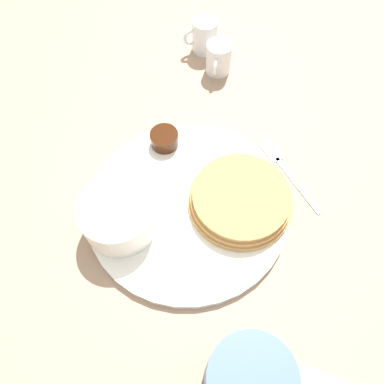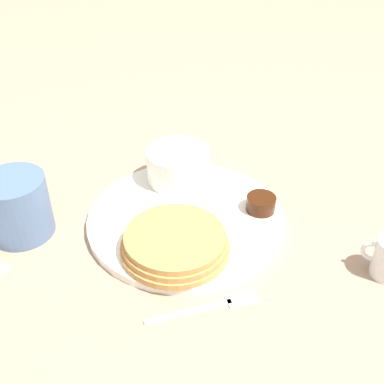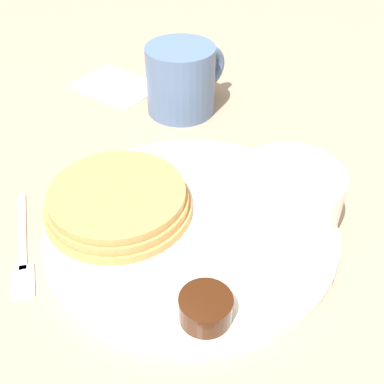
{
  "view_description": "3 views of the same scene",
  "coord_description": "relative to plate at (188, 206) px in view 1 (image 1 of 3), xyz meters",
  "views": [
    {
      "loc": [
        -0.12,
        0.21,
        0.48
      ],
      "look_at": [
        -0.0,
        -0.01,
        0.04
      ],
      "focal_mm": 35.0,
      "sensor_mm": 36.0,
      "label": 1
    },
    {
      "loc": [
        -0.41,
        -0.35,
        0.45
      ],
      "look_at": [
        0.01,
        -0.0,
        0.05
      ],
      "focal_mm": 45.0,
      "sensor_mm": 36.0,
      "label": 2
    },
    {
      "loc": [
        0.23,
        -0.26,
        0.34
      ],
      "look_at": [
        -0.0,
        0.01,
        0.04
      ],
      "focal_mm": 45.0,
      "sensor_mm": 36.0,
      "label": 3
    }
  ],
  "objects": [
    {
      "name": "plate",
      "position": [
        0.0,
        0.0,
        0.0
      ],
      "size": [
        0.29,
        0.29,
        0.01
      ],
      "color": "white",
      "rests_on": "ground_plane"
    },
    {
      "name": "creamer_pitcher_near",
      "position": [
        0.09,
        -0.27,
        0.02
      ],
      "size": [
        0.04,
        0.06,
        0.06
      ],
      "color": "white",
      "rests_on": "ground_plane"
    },
    {
      "name": "pancake_stack",
      "position": [
        -0.06,
        -0.04,
        0.02
      ],
      "size": [
        0.15,
        0.15,
        0.03
      ],
      "color": "#B78447",
      "rests_on": "plate"
    },
    {
      "name": "ground_plane",
      "position": [
        0.0,
        0.0,
        -0.01
      ],
      "size": [
        4.0,
        4.0,
        0.0
      ],
      "primitive_type": "plane",
      "color": "#9E7F66"
    },
    {
      "name": "creamer_pitcher_far",
      "position": [
        0.13,
        -0.3,
        0.02
      ],
      "size": [
        0.05,
        0.05,
        0.06
      ],
      "color": "white",
      "rests_on": "ground_plane"
    },
    {
      "name": "syrup_cup",
      "position": [
        0.08,
        -0.08,
        0.02
      ],
      "size": [
        0.04,
        0.04,
        0.02
      ],
      "color": "#38190A",
      "rests_on": "plate"
    },
    {
      "name": "butter_ramekin",
      "position": [
        0.09,
        0.07,
        0.02
      ],
      "size": [
        0.05,
        0.05,
        0.04
      ],
      "color": "white",
      "rests_on": "plate"
    },
    {
      "name": "bowl",
      "position": [
        0.06,
        0.07,
        0.03
      ],
      "size": [
        0.1,
        0.1,
        0.05
      ],
      "color": "white",
      "rests_on": "plate"
    },
    {
      "name": "coffee_mug",
      "position": [
        -0.16,
        0.17,
        0.04
      ],
      "size": [
        0.09,
        0.12,
        0.09
      ],
      "color": "slate",
      "rests_on": "ground_plane"
    },
    {
      "name": "fork",
      "position": [
        -0.1,
        -0.13,
        -0.0
      ],
      "size": [
        0.13,
        0.09,
        0.0
      ],
      "color": "silver",
      "rests_on": "ground_plane"
    }
  ]
}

